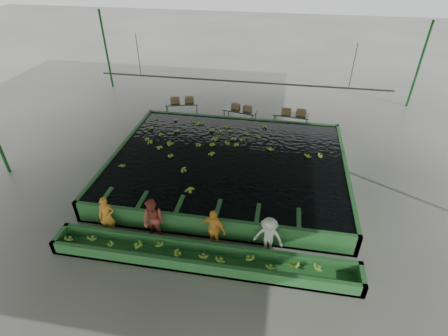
% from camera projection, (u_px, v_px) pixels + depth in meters
% --- Properties ---
extents(ground, '(80.00, 80.00, 0.00)m').
position_uv_depth(ground, '(222.00, 195.00, 14.28)').
color(ground, slate).
rests_on(ground, ground).
extents(shed_roof, '(20.00, 22.00, 0.04)m').
position_uv_depth(shed_roof, '(221.00, 76.00, 11.48)').
color(shed_roof, slate).
rests_on(shed_roof, shed_posts).
extents(shed_posts, '(20.00, 22.00, 5.00)m').
position_uv_depth(shed_posts, '(222.00, 142.00, 12.88)').
color(shed_posts, '#165B20').
rests_on(shed_posts, ground).
extents(flotation_tank, '(10.00, 8.00, 0.90)m').
position_uv_depth(flotation_tank, '(228.00, 166.00, 15.25)').
color(flotation_tank, '#2C6E30').
rests_on(flotation_tank, ground).
extents(tank_water, '(9.70, 7.70, 0.00)m').
position_uv_depth(tank_water, '(228.00, 158.00, 15.03)').
color(tank_water, black).
rests_on(tank_water, flotation_tank).
extents(sorting_trough, '(10.00, 1.00, 0.50)m').
position_uv_depth(sorting_trough, '(202.00, 258.00, 11.20)').
color(sorting_trough, '#2C6E30').
rests_on(sorting_trough, ground).
extents(cableway_rail, '(0.08, 0.08, 14.00)m').
position_uv_depth(cableway_rail, '(240.00, 82.00, 16.68)').
color(cableway_rail, '#59605B').
rests_on(cableway_rail, shed_roof).
extents(rail_hanger_left, '(0.04, 0.04, 2.00)m').
position_uv_depth(rail_hanger_left, '(138.00, 55.00, 16.84)').
color(rail_hanger_left, '#59605B').
rests_on(rail_hanger_left, shed_roof).
extents(rail_hanger_right, '(0.04, 0.04, 2.00)m').
position_uv_depth(rail_hanger_right, '(353.00, 67.00, 15.41)').
color(rail_hanger_right, '#59605B').
rests_on(rail_hanger_right, shed_roof).
extents(worker_a, '(0.61, 0.46, 1.52)m').
position_uv_depth(worker_a, '(107.00, 216.00, 12.08)').
color(worker_a, orange).
rests_on(worker_a, ground).
extents(worker_b, '(0.96, 0.83, 1.67)m').
position_uv_depth(worker_b, '(153.00, 220.00, 11.79)').
color(worker_b, '#AF4635').
rests_on(worker_b, ground).
extents(worker_c, '(1.00, 0.69, 1.57)m').
position_uv_depth(worker_c, '(213.00, 229.00, 11.52)').
color(worker_c, yellow).
rests_on(worker_c, ground).
extents(worker_d, '(1.04, 0.69, 1.50)m').
position_uv_depth(worker_d, '(268.00, 237.00, 11.28)').
color(worker_d, silver).
rests_on(worker_d, ground).
extents(packing_table_left, '(2.02, 1.20, 0.86)m').
position_uv_depth(packing_table_left, '(182.00, 109.00, 20.19)').
color(packing_table_left, '#59605B').
rests_on(packing_table_left, ground).
extents(packing_table_mid, '(1.93, 1.10, 0.82)m').
position_uv_depth(packing_table_mid, '(240.00, 117.00, 19.43)').
color(packing_table_mid, '#59605B').
rests_on(packing_table_mid, ground).
extents(packing_table_right, '(1.96, 0.98, 0.86)m').
position_uv_depth(packing_table_right, '(290.00, 121.00, 18.92)').
color(packing_table_right, '#59605B').
rests_on(packing_table_right, ground).
extents(box_stack_left, '(1.36, 0.72, 0.28)m').
position_uv_depth(box_stack_left, '(182.00, 102.00, 19.97)').
color(box_stack_left, olive).
rests_on(box_stack_left, packing_table_left).
extents(box_stack_mid, '(1.19, 0.60, 0.25)m').
position_uv_depth(box_stack_mid, '(242.00, 109.00, 19.23)').
color(box_stack_mid, olive).
rests_on(box_stack_mid, packing_table_mid).
extents(box_stack_right, '(1.28, 0.40, 0.27)m').
position_uv_depth(box_stack_right, '(293.00, 114.00, 18.64)').
color(box_stack_right, olive).
rests_on(box_stack_right, packing_table_right).
extents(floating_bananas, '(9.48, 6.47, 0.13)m').
position_uv_depth(floating_bananas, '(231.00, 149.00, 15.68)').
color(floating_bananas, '#7FB631').
rests_on(floating_bananas, tank_water).
extents(trough_bananas, '(8.98, 0.60, 0.12)m').
position_uv_depth(trough_bananas, '(202.00, 254.00, 11.12)').
color(trough_bananas, '#7FB631').
rests_on(trough_bananas, sorting_trough).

